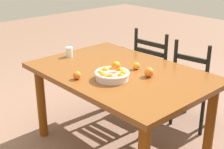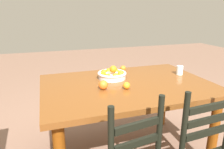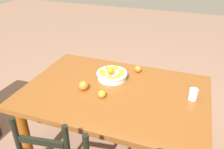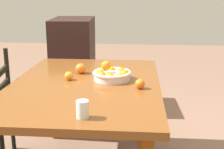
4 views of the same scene
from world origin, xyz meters
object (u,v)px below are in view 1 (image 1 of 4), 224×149
(orange_loose_1, at_px, (136,66))
(orange_loose_2, at_px, (149,72))
(dining_table, at_px, (120,82))
(chair_near_window, at_px, (157,72))
(fruit_bowl, at_px, (112,74))
(orange_loose_0, at_px, (77,75))
(drinking_glass, at_px, (69,52))
(chair_by_cabinet, at_px, (194,87))

(orange_loose_1, xyz_separation_m, orange_loose_2, (0.19, -0.05, 0.01))
(dining_table, relative_size, chair_near_window, 1.62)
(dining_table, bearing_deg, fruit_bowl, -63.57)
(dining_table, bearing_deg, orange_loose_0, -104.97)
(orange_loose_2, height_order, drinking_glass, drinking_glass)
(chair_by_cabinet, distance_m, drinking_glass, 1.29)
(orange_loose_1, height_order, drinking_glass, drinking_glass)
(chair_by_cabinet, xyz_separation_m, orange_loose_2, (0.04, -0.75, 0.36))
(chair_by_cabinet, bearing_deg, chair_near_window, -11.04)
(dining_table, height_order, orange_loose_0, orange_loose_0)
(orange_loose_0, bearing_deg, fruit_bowl, 46.83)
(orange_loose_2, bearing_deg, chair_by_cabinet, 93.03)
(chair_near_window, height_order, orange_loose_2, chair_near_window)
(orange_loose_0, bearing_deg, orange_loose_1, 72.22)
(fruit_bowl, xyz_separation_m, orange_loose_1, (-0.03, 0.31, -0.01))
(chair_by_cabinet, bearing_deg, orange_loose_0, 67.08)
(chair_near_window, bearing_deg, orange_loose_2, 121.06)
(fruit_bowl, height_order, orange_loose_1, fruit_bowl)
(chair_near_window, xyz_separation_m, fruit_bowl, (0.38, -1.03, 0.35))
(chair_near_window, bearing_deg, chair_by_cabinet, 173.63)
(fruit_bowl, distance_m, orange_loose_2, 0.30)
(orange_loose_0, distance_m, orange_loose_1, 0.53)
(orange_loose_1, bearing_deg, fruit_bowl, -85.08)
(fruit_bowl, relative_size, orange_loose_1, 4.62)
(orange_loose_1, bearing_deg, chair_near_window, 116.00)
(fruit_bowl, xyz_separation_m, drinking_glass, (-0.70, 0.09, 0.01))
(orange_loose_1, distance_m, drinking_glass, 0.71)
(fruit_bowl, relative_size, drinking_glass, 3.03)
(drinking_glass, bearing_deg, chair_by_cabinet, 48.08)
(dining_table, distance_m, fruit_bowl, 0.25)
(dining_table, height_order, chair_by_cabinet, chair_by_cabinet)
(chair_by_cabinet, relative_size, orange_loose_0, 14.27)
(chair_near_window, xyz_separation_m, chair_by_cabinet, (0.50, -0.02, -0.01))
(fruit_bowl, bearing_deg, dining_table, 116.43)
(chair_by_cabinet, relative_size, orange_loose_1, 15.22)
(chair_near_window, relative_size, chair_by_cabinet, 1.02)
(orange_loose_1, bearing_deg, chair_by_cabinet, 78.08)
(orange_loose_0, xyz_separation_m, orange_loose_2, (0.35, 0.46, 0.01))
(dining_table, relative_size, orange_loose_0, 23.60)
(chair_near_window, height_order, fruit_bowl, chair_near_window)
(dining_table, xyz_separation_m, chair_by_cabinet, (0.21, 0.83, -0.22))
(dining_table, height_order, chair_near_window, chair_near_window)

